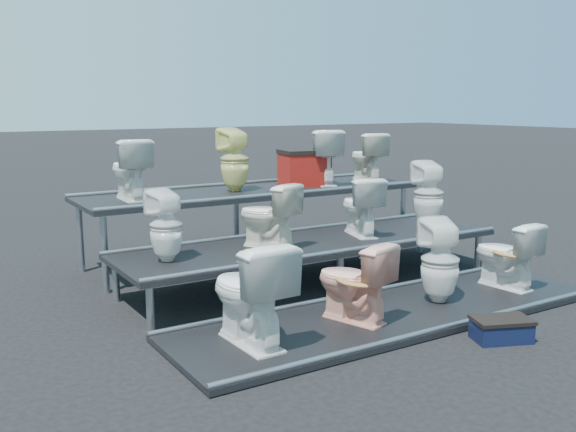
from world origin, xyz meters
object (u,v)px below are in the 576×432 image
toilet_1 (353,281)px  toilet_11 (367,157)px  toilet_3 (506,254)px  toilet_5 (268,215)px  toilet_0 (249,292)px  step_stool (501,331)px  toilet_8 (130,169)px  toilet_7 (429,194)px  red_crate (304,170)px  toilet_9 (235,160)px  toilet_6 (360,206)px  toilet_10 (321,157)px  toilet_2 (440,261)px  toilet_4 (166,226)px

toilet_1 → toilet_11: 3.50m
toilet_3 → toilet_5: bearing=-37.3°
toilet_0 → step_stool: size_ratio=1.85×
toilet_5 → toilet_8: toilet_8 is taller
toilet_7 → red_crate: 1.60m
toilet_7 → toilet_9: size_ratio=1.02×
toilet_5 → toilet_9: bearing=-125.0°
toilet_5 → step_stool: toilet_5 is taller
toilet_7 → toilet_0: bearing=36.7°
toilet_11 → toilet_6: bearing=60.8°
step_stool → toilet_10: bearing=101.8°
toilet_7 → toilet_9: bearing=-20.5°
toilet_11 → red_crate: toilet_11 is taller
toilet_7 → toilet_10: bearing=-49.5°
toilet_0 → toilet_10: toilet_10 is taller
toilet_0 → toilet_1: (1.01, 0.00, -0.06)m
toilet_1 → toilet_6: toilet_6 is taller
toilet_8 → toilet_11: size_ratio=1.03×
toilet_0 → step_stool: (1.84, -0.89, -0.39)m
toilet_2 → toilet_6: (0.08, 1.30, 0.33)m
toilet_1 → toilet_8: 2.92m
red_crate → step_stool: red_crate is taller
toilet_0 → toilet_10: 3.66m
toilet_3 → red_crate: bearing=-79.0°
toilet_10 → red_crate: (-0.25, 0.01, -0.15)m
step_stool → toilet_1: bearing=154.9°
toilet_3 → toilet_11: size_ratio=1.05×
step_stool → toilet_3: bearing=60.9°
toilet_8 → toilet_6: bearing=150.9°
toilet_9 → toilet_10: 1.24m
toilet_11 → step_stool: 3.91m
toilet_3 → red_crate: red_crate is taller
toilet_6 → toilet_2: bearing=103.0°
toilet_2 → toilet_6: toilet_6 is taller
red_crate → toilet_11: bearing=9.8°
toilet_0 → toilet_3: bearing=178.6°
toilet_3 → step_stool: toilet_3 is taller
toilet_5 → toilet_9: (0.30, 1.30, 0.45)m
toilet_3 → toilet_10: 2.77m
toilet_1 → toilet_11: bearing=-147.5°
toilet_1 → toilet_10: bearing=-136.3°
toilet_6 → step_stool: size_ratio=1.46×
step_stool → toilet_11: bearing=90.4°
toilet_2 → toilet_9: toilet_9 is taller
toilet_4 → red_crate: (2.37, 1.31, 0.27)m
toilet_8 → toilet_10: bearing=-178.0°
toilet_6 → toilet_8: (-2.15, 1.30, 0.41)m
toilet_7 → toilet_11: size_ratio=1.20×
toilet_7 → toilet_10: toilet_10 is taller
toilet_2 → toilet_10: (0.44, 2.60, 0.76)m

